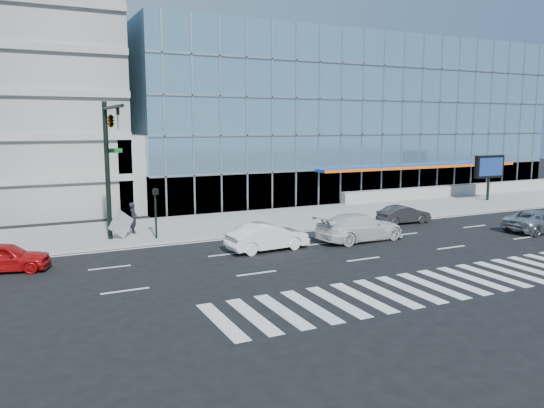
{
  "coord_description": "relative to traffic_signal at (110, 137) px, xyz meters",
  "views": [
    {
      "loc": [
        -15.75,
        -25.79,
        6.86
      ],
      "look_at": [
        -1.82,
        3.0,
        2.04
      ],
      "focal_mm": 35.0,
      "sensor_mm": 36.0,
      "label": 1
    }
  ],
  "objects": [
    {
      "name": "ground",
      "position": [
        11.0,
        -4.57,
        -6.16
      ],
      "size": [
        160.0,
        160.0,
        0.0
      ],
      "primitive_type": "plane",
      "color": "black",
      "rests_on": "ground"
    },
    {
      "name": "sidewalk",
      "position": [
        11.0,
        3.43,
        -6.09
      ],
      "size": [
        120.0,
        8.0,
        0.15
      ],
      "primitive_type": "cube",
      "color": "gray",
      "rests_on": "ground"
    },
    {
      "name": "theatre_building",
      "position": [
        25.0,
        21.43,
        1.34
      ],
      "size": [
        42.0,
        26.0,
        15.0
      ],
      "primitive_type": "cube",
      "color": "#72A0BE",
      "rests_on": "ground"
    },
    {
      "name": "ramp_block",
      "position": [
        5.0,
        13.43,
        -3.16
      ],
      "size": [
        6.0,
        8.0,
        6.0
      ],
      "primitive_type": "cube",
      "color": "gray",
      "rests_on": "ground"
    },
    {
      "name": "retaining_wall",
      "position": [
        35.0,
        7.03,
        -5.51
      ],
      "size": [
        30.0,
        0.8,
        1.0
      ],
      "primitive_type": "cube",
      "color": "gray",
      "rests_on": "sidewalk"
    },
    {
      "name": "traffic_signal",
      "position": [
        0.0,
        0.0,
        0.0
      ],
      "size": [
        1.14,
        5.74,
        8.0
      ],
      "color": "black",
      "rests_on": "sidewalk"
    },
    {
      "name": "ped_signal_post",
      "position": [
        2.5,
        0.37,
        -4.02
      ],
      "size": [
        0.3,
        0.33,
        3.0
      ],
      "color": "black",
      "rests_on": "sidewalk"
    },
    {
      "name": "marquee_sign",
      "position": [
        33.0,
        3.42,
        -3.1
      ],
      "size": [
        3.2,
        0.43,
        4.0
      ],
      "color": "black",
      "rests_on": "sidewalk"
    },
    {
      "name": "silver_suv",
      "position": [
        25.41,
        -7.58,
        -5.47
      ],
      "size": [
        5.11,
        2.61,
        1.38
      ],
      "primitive_type": "imported",
      "rotation": [
        0.0,
        0.0,
        1.64
      ],
      "color": "#BDBCC2",
      "rests_on": "ground"
    },
    {
      "name": "white_suv",
      "position": [
        13.41,
        -4.82,
        -5.35
      ],
      "size": [
        5.74,
        2.64,
        1.62
      ],
      "primitive_type": "imported",
      "rotation": [
        0.0,
        0.0,
        1.64
      ],
      "color": "silver",
      "rests_on": "ground"
    },
    {
      "name": "white_sedan",
      "position": [
        7.41,
        -4.64,
        -5.41
      ],
      "size": [
        4.7,
        1.95,
        1.51
      ],
      "primitive_type": "imported",
      "rotation": [
        0.0,
        0.0,
        1.65
      ],
      "color": "white",
      "rests_on": "ground"
    },
    {
      "name": "dark_sedan",
      "position": [
        19.41,
        -1.57,
        -5.54
      ],
      "size": [
        3.85,
        1.49,
        1.25
      ],
      "primitive_type": "imported",
      "rotation": [
        0.0,
        0.0,
        1.53
      ],
      "color": "black",
      "rests_on": "ground"
    },
    {
      "name": "red_sedan",
      "position": [
        -5.53,
        -3.11,
        -5.47
      ],
      "size": [
        4.34,
        2.64,
        1.38
      ],
      "primitive_type": "imported",
      "rotation": [
        0.0,
        0.0,
        1.31
      ],
      "color": "#B70E0F",
      "rests_on": "ground"
    },
    {
      "name": "pedestrian",
      "position": [
        1.59,
        2.52,
        -5.05
      ],
      "size": [
        0.63,
        0.8,
        1.93
      ],
      "primitive_type": "imported",
      "rotation": [
        0.0,
        0.0,
        1.31
      ],
      "color": "black",
      "rests_on": "sidewalk"
    },
    {
      "name": "tilted_panel",
      "position": [
        0.59,
        1.11,
        -5.11
      ],
      "size": [
        1.63,
        0.9,
        1.82
      ],
      "primitive_type": "cube",
      "rotation": [
        0.0,
        0.63,
        0.48
      ],
      "color": "#A5A5A5",
      "rests_on": "sidewalk"
    }
  ]
}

